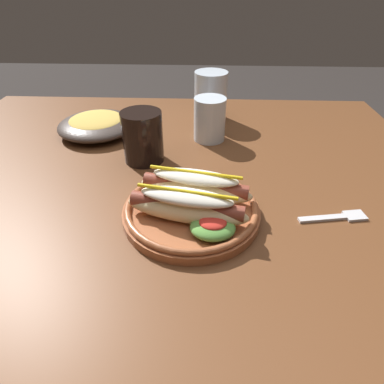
{
  "coord_description": "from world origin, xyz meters",
  "views": [
    {
      "loc": [
        0.08,
        -0.56,
        1.1
      ],
      "look_at": [
        0.06,
        -0.09,
        0.77
      ],
      "focal_mm": 30.45,
      "sensor_mm": 36.0,
      "label": 1
    }
  ],
  "objects_px": {
    "hot_dog_plate": "(192,204)",
    "fork": "(338,217)",
    "water_cup": "(211,96)",
    "extra_cup": "(210,119)",
    "soda_cup": "(143,137)",
    "side_bowl": "(97,124)"
  },
  "relations": [
    {
      "from": "fork",
      "to": "extra_cup",
      "type": "relative_size",
      "value": 1.15
    },
    {
      "from": "hot_dog_plate",
      "to": "side_bowl",
      "type": "xyz_separation_m",
      "value": [
        -0.26,
        0.34,
        -0.0
      ]
    },
    {
      "from": "hot_dog_plate",
      "to": "fork",
      "type": "bearing_deg",
      "value": 1.46
    },
    {
      "from": "water_cup",
      "to": "side_bowl",
      "type": "xyz_separation_m",
      "value": [
        -0.3,
        -0.11,
        -0.04
      ]
    },
    {
      "from": "soda_cup",
      "to": "water_cup",
      "type": "xyz_separation_m",
      "value": [
        0.15,
        0.25,
        0.01
      ]
    },
    {
      "from": "fork",
      "to": "water_cup",
      "type": "xyz_separation_m",
      "value": [
        -0.22,
        0.44,
        0.06
      ]
    },
    {
      "from": "water_cup",
      "to": "side_bowl",
      "type": "bearing_deg",
      "value": -160.06
    },
    {
      "from": "fork",
      "to": "hot_dog_plate",
      "type": "bearing_deg",
      "value": 172.01
    },
    {
      "from": "soda_cup",
      "to": "side_bowl",
      "type": "xyz_separation_m",
      "value": [
        -0.15,
        0.14,
        -0.03
      ]
    },
    {
      "from": "hot_dog_plate",
      "to": "soda_cup",
      "type": "xyz_separation_m",
      "value": [
        -0.12,
        0.2,
        0.03
      ]
    },
    {
      "from": "hot_dog_plate",
      "to": "water_cup",
      "type": "relative_size",
      "value": 1.82
    },
    {
      "from": "hot_dog_plate",
      "to": "fork",
      "type": "distance_m",
      "value": 0.26
    },
    {
      "from": "soda_cup",
      "to": "hot_dog_plate",
      "type": "bearing_deg",
      "value": -59.77
    },
    {
      "from": "water_cup",
      "to": "soda_cup",
      "type": "bearing_deg",
      "value": -121.18
    },
    {
      "from": "hot_dog_plate",
      "to": "soda_cup",
      "type": "relative_size",
      "value": 2.13
    },
    {
      "from": "fork",
      "to": "side_bowl",
      "type": "distance_m",
      "value": 0.62
    },
    {
      "from": "water_cup",
      "to": "extra_cup",
      "type": "relative_size",
      "value": 1.25
    },
    {
      "from": "fork",
      "to": "side_bowl",
      "type": "bearing_deg",
      "value": 137.91
    },
    {
      "from": "fork",
      "to": "side_bowl",
      "type": "height_order",
      "value": "side_bowl"
    },
    {
      "from": "fork",
      "to": "soda_cup",
      "type": "relative_size",
      "value": 1.08
    },
    {
      "from": "fork",
      "to": "water_cup",
      "type": "height_order",
      "value": "water_cup"
    },
    {
      "from": "soda_cup",
      "to": "extra_cup",
      "type": "relative_size",
      "value": 1.07
    }
  ]
}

